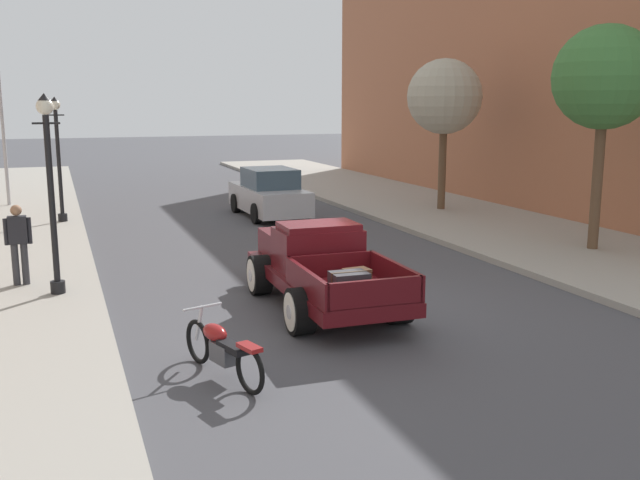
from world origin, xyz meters
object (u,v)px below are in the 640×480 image
Objects in this scene: motorcycle_parked at (222,348)px; street_tree_second at (444,97)px; pedestrian_sidewalk_left at (18,240)px; street_lamp_far at (58,150)px; car_background_silver at (269,194)px; hotrod_truck_maroon at (319,266)px; flagpole at (3,46)px; street_lamp_near at (50,179)px; street_tree_nearest at (605,79)px.

motorcycle_parked is 0.40× the size of street_tree_second.
pedestrian_sidewalk_left reaches higher than motorcycle_parked.
car_background_silver is at bearing -3.85° from street_lamp_far.
pedestrian_sidewalk_left reaches higher than hotrod_truck_maroon.
street_lamp_far is at bearing -71.22° from flagpole.
car_background_silver is at bearing 51.55° from street_lamp_near.
motorcycle_parked is 1.24× the size of pedestrian_sidewalk_left.
flagpole is 15.52m from street_tree_second.
flagpole reaches higher than motorcycle_parked.
street_tree_second is at bearing -8.20° from street_lamp_far.
car_background_silver reaches higher than motorcycle_parked.
pedestrian_sidewalk_left is 8.25m from street_lamp_far.
flagpole is (-1.33, 13.62, 3.39)m from street_lamp_near.
street_lamp_near is 1.00× the size of street_lamp_far.
motorcycle_parked is 6.69m from pedestrian_sidewalk_left.
motorcycle_parked is at bearing -67.09° from street_lamp_near.
hotrod_truck_maroon is 0.97× the size of street_tree_second.
street_lamp_far is at bearing 171.80° from street_tree_second.
motorcycle_parked is 5.83m from street_lamp_near.
hotrod_truck_maroon is 0.90× the size of street_tree_nearest.
street_lamp_near reaches higher than car_background_silver.
street_tree_nearest reaches higher than street_tree_second.
car_background_silver is (2.13, 10.65, 0.01)m from hotrod_truck_maroon.
flagpole is at bearing 111.11° from hotrod_truck_maroon.
street_tree_nearest is at bearing -88.77° from street_tree_second.
car_background_silver is at bearing 124.51° from street_tree_nearest.
hotrod_truck_maroon is 12.68m from street_tree_second.
car_background_silver reaches higher than hotrod_truck_maroon.
street_lamp_near is at bearing -150.25° from street_tree_second.
street_tree_second is (5.86, -1.35, 3.22)m from car_background_silver.
hotrod_truck_maroon is at bearing -67.95° from street_lamp_far.
flagpole reaches higher than street_tree_nearest.
street_tree_nearest is at bearing -0.66° from street_lamp_near.
street_lamp_near is (-2.14, 5.06, 1.94)m from motorcycle_parked.
pedestrian_sidewalk_left reaches higher than car_background_silver.
street_lamp_near is 9.06m from street_lamp_far.
car_background_silver is at bearing -31.50° from flagpole.
pedestrian_sidewalk_left is 0.43× the size of street_lamp_near.
street_tree_second is (14.04, -6.36, -1.78)m from flagpole.
street_tree_nearest is 7.42m from street_tree_second.
pedestrian_sidewalk_left is (-5.41, 3.00, 0.33)m from hotrod_truck_maroon.
street_lamp_far is at bearing 88.61° from street_lamp_near.
street_lamp_near is 14.10m from flagpole.
motorcycle_parked is at bearing -64.84° from pedestrian_sidewalk_left.
street_tree_nearest reaches higher than car_background_silver.
motorcycle_parked is 0.37× the size of street_tree_nearest.
pedestrian_sidewalk_left is 13.51m from flagpole.
pedestrian_sidewalk_left is at bearing -134.57° from car_background_silver.
street_lamp_near is 0.75× the size of street_tree_second.
car_background_silver is 2.62× the size of pedestrian_sidewalk_left.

